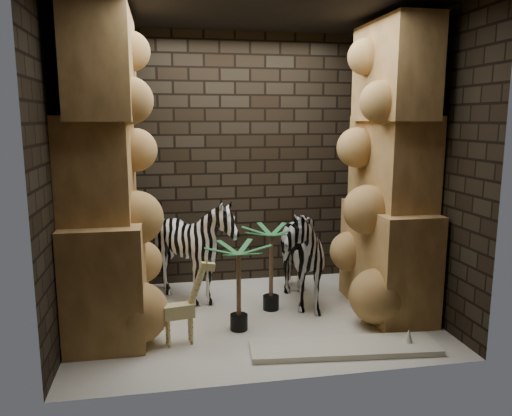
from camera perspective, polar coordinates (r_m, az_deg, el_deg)
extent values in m
plane|color=beige|center=(5.19, -0.22, -12.44)|extent=(3.50, 3.50, 0.00)
plane|color=black|center=(4.90, -0.24, 21.99)|extent=(3.50, 3.50, 0.00)
plane|color=black|center=(6.05, -2.35, 5.46)|extent=(3.50, 0.00, 3.50)
plane|color=black|center=(3.61, 3.31, 2.22)|extent=(3.50, 0.00, 3.50)
plane|color=black|center=(4.83, -21.17, 3.57)|extent=(0.00, 3.00, 3.00)
plane|color=black|center=(5.41, 18.38, 4.38)|extent=(0.00, 3.00, 3.00)
imported|color=white|center=(5.40, 4.19, -4.22)|extent=(0.66, 1.14, 1.31)
imported|color=white|center=(5.48, -7.09, -5.34)|extent=(1.07, 1.28, 1.08)
cube|color=silver|center=(4.60, 10.06, -15.41)|extent=(1.68, 0.56, 0.05)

